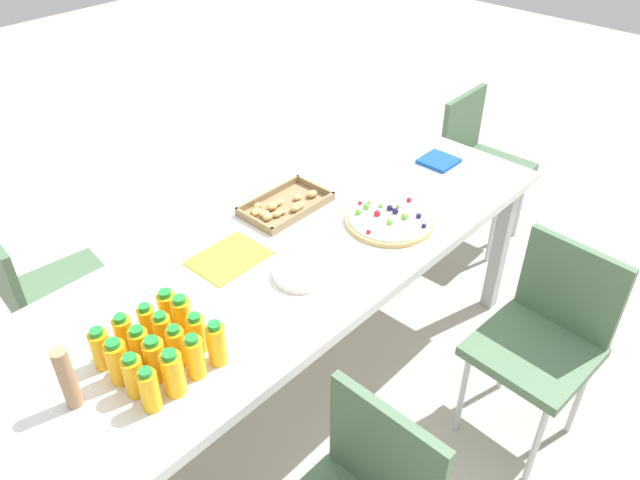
{
  "coord_description": "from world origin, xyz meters",
  "views": [
    {
      "loc": [
        -1.23,
        -1.3,
        2.1
      ],
      "look_at": [
        0.12,
        -0.06,
        0.78
      ],
      "focal_mm": 34.75,
      "sensor_mm": 36.0,
      "label": 1
    }
  ],
  "objects_px": {
    "juice_bottle_3": "(217,344)",
    "juice_bottle_6": "(177,347)",
    "juice_bottle_0": "(150,390)",
    "juice_bottle_1": "(173,373)",
    "juice_bottle_4": "(134,376)",
    "juice_bottle_13": "(124,335)",
    "juice_bottle_2": "(195,357)",
    "juice_bottle_11": "(183,318)",
    "plate_stack": "(301,274)",
    "juice_bottle_7": "(197,333)",
    "juice_bottle_10": "(164,334)",
    "chair_near_right": "(546,332)",
    "chair_end": "(478,157)",
    "paper_folder": "(229,258)",
    "juice_bottle_8": "(118,362)",
    "chair_far_left": "(44,290)",
    "juice_bottle_15": "(167,309)",
    "juice_bottle_12": "(102,349)",
    "cardboard_tube": "(67,379)",
    "snack_tray": "(285,206)",
    "party_table": "(287,266)",
    "juice_bottle_9": "(141,348)",
    "juice_bottle_14": "(148,323)",
    "napkin_stack": "(439,161)",
    "juice_bottle_5": "(156,359)",
    "fruit_pizza": "(389,219)"
  },
  "relations": [
    {
      "from": "juice_bottle_6",
      "to": "juice_bottle_14",
      "type": "distance_m",
      "value": 0.14
    },
    {
      "from": "juice_bottle_4",
      "to": "juice_bottle_15",
      "type": "relative_size",
      "value": 1.05
    },
    {
      "from": "chair_near_right",
      "to": "juice_bottle_6",
      "type": "xyz_separation_m",
      "value": [
        -1.12,
        0.64,
        0.32
      ]
    },
    {
      "from": "juice_bottle_0",
      "to": "juice_bottle_8",
      "type": "relative_size",
      "value": 0.96
    },
    {
      "from": "juice_bottle_10",
      "to": "cardboard_tube",
      "type": "xyz_separation_m",
      "value": [
        -0.29,
        0.02,
        0.03
      ]
    },
    {
      "from": "juice_bottle_3",
      "to": "cardboard_tube",
      "type": "height_order",
      "value": "cardboard_tube"
    },
    {
      "from": "paper_folder",
      "to": "juice_bottle_8",
      "type": "bearing_deg",
      "value": -160.29
    },
    {
      "from": "chair_near_right",
      "to": "napkin_stack",
      "type": "bearing_deg",
      "value": -23.99
    },
    {
      "from": "chair_near_right",
      "to": "chair_end",
      "type": "xyz_separation_m",
      "value": [
        1.01,
        0.89,
        0.0
      ]
    },
    {
      "from": "chair_near_right",
      "to": "juice_bottle_10",
      "type": "height_order",
      "value": "juice_bottle_10"
    },
    {
      "from": "chair_near_right",
      "to": "snack_tray",
      "type": "relative_size",
      "value": 2.35
    },
    {
      "from": "chair_end",
      "to": "paper_folder",
      "type": "xyz_separation_m",
      "value": [
        -1.71,
        0.03,
        0.26
      ]
    },
    {
      "from": "snack_tray",
      "to": "juice_bottle_8",
      "type": "bearing_deg",
      "value": -162.72
    },
    {
      "from": "juice_bottle_3",
      "to": "juice_bottle_6",
      "type": "distance_m",
      "value": 0.11
    },
    {
      "from": "plate_stack",
      "to": "juice_bottle_13",
      "type": "bearing_deg",
      "value": 167.03
    },
    {
      "from": "juice_bottle_2",
      "to": "juice_bottle_11",
      "type": "height_order",
      "value": "juice_bottle_11"
    },
    {
      "from": "juice_bottle_1",
      "to": "juice_bottle_13",
      "type": "distance_m",
      "value": 0.23
    },
    {
      "from": "juice_bottle_15",
      "to": "chair_near_right",
      "type": "bearing_deg",
      "value": -37.46
    },
    {
      "from": "juice_bottle_3",
      "to": "napkin_stack",
      "type": "xyz_separation_m",
      "value": [
        1.44,
        0.2,
        -0.06
      ]
    },
    {
      "from": "juice_bottle_4",
      "to": "cardboard_tube",
      "type": "xyz_separation_m",
      "value": [
        -0.14,
        0.09,
        0.03
      ]
    },
    {
      "from": "juice_bottle_9",
      "to": "juice_bottle_6",
      "type": "bearing_deg",
      "value": -43.53
    },
    {
      "from": "juice_bottle_3",
      "to": "juice_bottle_5",
      "type": "relative_size",
      "value": 1.01
    },
    {
      "from": "juice_bottle_10",
      "to": "juice_bottle_15",
      "type": "height_order",
      "value": "juice_bottle_10"
    },
    {
      "from": "chair_end",
      "to": "chair_far_left",
      "type": "relative_size",
      "value": 1.0
    },
    {
      "from": "party_table",
      "to": "juice_bottle_8",
      "type": "xyz_separation_m",
      "value": [
        -0.73,
        -0.08,
        0.13
      ]
    },
    {
      "from": "juice_bottle_6",
      "to": "juice_bottle_4",
      "type": "bearing_deg",
      "value": -178.56
    },
    {
      "from": "juice_bottle_9",
      "to": "juice_bottle_14",
      "type": "height_order",
      "value": "juice_bottle_9"
    },
    {
      "from": "juice_bottle_4",
      "to": "juice_bottle_13",
      "type": "bearing_deg",
      "value": 65.6
    },
    {
      "from": "juice_bottle_10",
      "to": "juice_bottle_12",
      "type": "relative_size",
      "value": 1.04
    },
    {
      "from": "juice_bottle_7",
      "to": "juice_bottle_10",
      "type": "xyz_separation_m",
      "value": [
        -0.07,
        0.07,
        0.01
      ]
    },
    {
      "from": "juice_bottle_4",
      "to": "juice_bottle_12",
      "type": "xyz_separation_m",
      "value": [
        -0.01,
        0.15,
        -0.0
      ]
    },
    {
      "from": "juice_bottle_0",
      "to": "plate_stack",
      "type": "bearing_deg",
      "value": 7.79
    },
    {
      "from": "juice_bottle_1",
      "to": "juice_bottle_3",
      "type": "bearing_deg",
      "value": 0.27
    },
    {
      "from": "juice_bottle_0",
      "to": "juice_bottle_1",
      "type": "relative_size",
      "value": 0.94
    },
    {
      "from": "chair_far_left",
      "to": "juice_bottle_15",
      "type": "height_order",
      "value": "juice_bottle_15"
    },
    {
      "from": "juice_bottle_14",
      "to": "paper_folder",
      "type": "xyz_separation_m",
      "value": [
        0.42,
        0.13,
        -0.06
      ]
    },
    {
      "from": "juice_bottle_12",
      "to": "paper_folder",
      "type": "height_order",
      "value": "juice_bottle_12"
    },
    {
      "from": "party_table",
      "to": "chair_near_right",
      "type": "distance_m",
      "value": 0.98
    },
    {
      "from": "juice_bottle_10",
      "to": "juice_bottle_12",
      "type": "distance_m",
      "value": 0.17
    },
    {
      "from": "party_table",
      "to": "juice_bottle_7",
      "type": "distance_m",
      "value": 0.55
    },
    {
      "from": "chair_near_right",
      "to": "cardboard_tube",
      "type": "relative_size",
      "value": 4.15
    },
    {
      "from": "juice_bottle_4",
      "to": "juice_bottle_9",
      "type": "xyz_separation_m",
      "value": [
        0.07,
        0.07,
        0.0
      ]
    },
    {
      "from": "juice_bottle_4",
      "to": "juice_bottle_13",
      "type": "xyz_separation_m",
      "value": [
        0.07,
        0.16,
        -0.0
      ]
    },
    {
      "from": "juice_bottle_11",
      "to": "juice_bottle_10",
      "type": "bearing_deg",
      "value": -171.99
    },
    {
      "from": "juice_bottle_5",
      "to": "fruit_pizza",
      "type": "distance_m",
      "value": 1.07
    },
    {
      "from": "chair_end",
      "to": "paper_folder",
      "type": "height_order",
      "value": "chair_end"
    },
    {
      "from": "juice_bottle_6",
      "to": "juice_bottle_10",
      "type": "xyz_separation_m",
      "value": [
        0.0,
        0.07,
        0.0
      ]
    },
    {
      "from": "juice_bottle_6",
      "to": "paper_folder",
      "type": "relative_size",
      "value": 0.54
    },
    {
      "from": "chair_near_right",
      "to": "juice_bottle_3",
      "type": "distance_m",
      "value": 1.23
    },
    {
      "from": "juice_bottle_13",
      "to": "fruit_pizza",
      "type": "distance_m",
      "value": 1.08
    }
  ]
}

